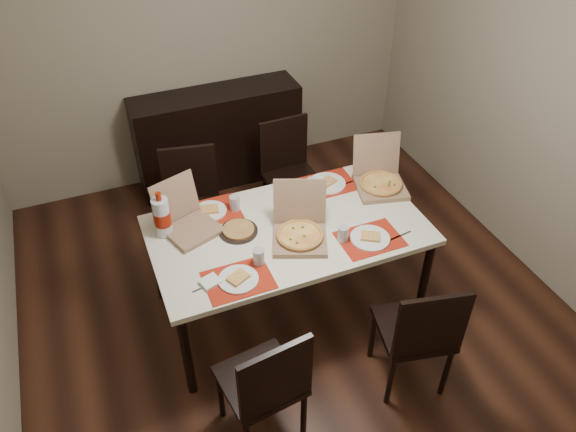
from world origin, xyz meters
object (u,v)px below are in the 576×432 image
(chair_near_left, at_px, (266,384))
(pizza_box_center, at_px, (300,231))
(dining_table, at_px, (288,235))
(chair_far_right, at_px, (289,170))
(sideboard, at_px, (218,137))
(soda_bottle, at_px, (162,217))
(chair_far_left, at_px, (193,202))
(dip_bowl, at_px, (289,202))
(chair_near_right, at_px, (419,332))

(chair_near_left, distance_m, pizza_box_center, 1.00)
(dining_table, xyz_separation_m, chair_near_left, (-0.50, -0.91, -0.17))
(chair_far_right, bearing_deg, dining_table, -112.80)
(sideboard, bearing_deg, soda_bottle, -117.54)
(chair_near_left, bearing_deg, chair_far_left, 88.48)
(chair_near_left, relative_size, pizza_box_center, 1.95)
(chair_far_right, relative_size, dip_bowl, 7.33)
(dip_bowl, bearing_deg, sideboard, 92.68)
(sideboard, relative_size, dining_table, 0.83)
(chair_near_right, xyz_separation_m, dip_bowl, (-0.37, 1.15, 0.25))
(chair_far_left, bearing_deg, dip_bowl, -47.01)
(chair_near_left, relative_size, dip_bowl, 7.33)
(chair_far_left, relative_size, chair_far_right, 1.00)
(chair_far_right, bearing_deg, chair_near_right, -87.89)
(dining_table, distance_m, chair_near_right, 1.04)
(chair_near_right, bearing_deg, chair_far_right, 92.11)
(chair_near_left, xyz_separation_m, chair_far_right, (0.90, 1.86, 0.00))
(chair_far_right, bearing_deg, pizza_box_center, -108.89)
(sideboard, distance_m, dining_table, 1.78)
(sideboard, relative_size, pizza_box_center, 3.15)
(soda_bottle, bearing_deg, dip_bowl, -0.90)
(chair_far_left, xyz_separation_m, dip_bowl, (0.55, -0.60, 0.25))
(dining_table, relative_size, chair_near_left, 1.94)
(sideboard, distance_m, soda_bottle, 1.77)
(sideboard, distance_m, chair_far_left, 1.06)
(dip_bowl, relative_size, soda_bottle, 0.38)
(dining_table, distance_m, soda_bottle, 0.83)
(pizza_box_center, height_order, soda_bottle, pizza_box_center)
(dip_bowl, xyz_separation_m, soda_bottle, (-0.86, 0.01, 0.12))
(chair_far_right, distance_m, pizza_box_center, 1.16)
(chair_near_right, bearing_deg, soda_bottle, 136.61)
(pizza_box_center, distance_m, dip_bowl, 0.36)
(dining_table, distance_m, chair_near_left, 1.05)
(chair_far_left, bearing_deg, pizza_box_center, -62.66)
(chair_near_left, height_order, chair_far_right, same)
(dining_table, xyz_separation_m, pizza_box_center, (0.03, -0.12, 0.12))
(pizza_box_center, bearing_deg, chair_near_right, -61.57)
(chair_far_right, height_order, dip_bowl, chair_far_right)
(dining_table, relative_size, dip_bowl, 14.18)
(chair_near_right, bearing_deg, chair_near_left, 179.68)
(chair_far_left, distance_m, soda_bottle, 0.76)
(chair_near_right, distance_m, dip_bowl, 1.23)
(sideboard, height_order, chair_near_right, chair_near_right)
(chair_far_right, distance_m, soda_bottle, 1.41)
(chair_near_left, distance_m, chair_far_left, 1.74)
(chair_far_left, xyz_separation_m, soda_bottle, (-0.31, -0.58, 0.38))
(chair_far_left, bearing_deg, dining_table, -61.22)
(dining_table, bearing_deg, sideboard, 89.08)
(soda_bottle, bearing_deg, sideboard, 62.46)
(chair_far_right, relative_size, pizza_box_center, 1.95)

